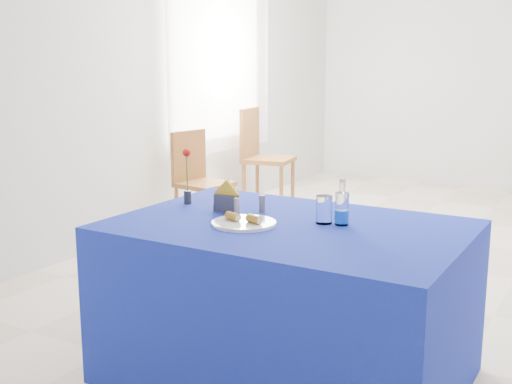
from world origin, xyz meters
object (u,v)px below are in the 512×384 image
water_bottle (342,210)px  chair_win_a (197,175)px  chair_win_b (260,151)px  plate (244,223)px  blue_table (288,301)px

water_bottle → chair_win_a: (-2.14, 1.87, -0.30)m
chair_win_a → chair_win_b: bearing=8.9°
plate → water_bottle: (0.39, 0.23, 0.06)m
plate → chair_win_a: size_ratio=0.33×
plate → water_bottle: 0.45m
blue_table → chair_win_b: 3.70m
water_bottle → blue_table: bearing=-154.8°
plate → chair_win_a: chair_win_a is taller
blue_table → plate: bearing=-144.0°
plate → blue_table: (0.17, 0.12, -0.39)m
water_bottle → chair_win_b: size_ratio=0.21×
water_bottle → chair_win_a: 2.86m
chair_win_a → water_bottle: bearing=-123.7°
water_bottle → chair_win_a: water_bottle is taller
chair_win_a → chair_win_b: 1.16m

